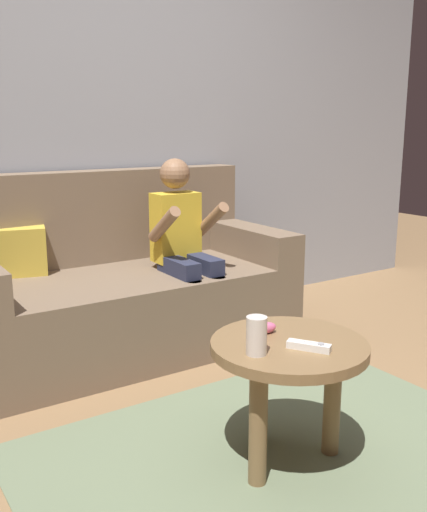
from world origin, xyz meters
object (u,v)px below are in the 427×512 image
Objects in this scene: person_seated_on_couch at (184,243)px; game_remote_white_near_edge at (309,346)px; nunchuk_pink at (264,328)px; couch at (122,289)px; soda_can at (257,336)px; coffee_table at (287,365)px.

person_seated_on_couch reaches higher than game_remote_white_near_edge.
nunchuk_pink is (-0.28, -1.01, -0.10)m from person_seated_on_couch.
couch is 1.40m from game_remote_white_near_edge.
couch is at bearing 84.02° from soda_can.
game_remote_white_near_edge is 1.41× the size of nunchuk_pink.
person_seated_on_couch is 1.23m from game_remote_white_near_edge.
couch is 0.41m from person_seated_on_couch.
person_seated_on_couch reaches higher than couch.
game_remote_white_near_edge is at bearing -89.04° from couch.
coffee_table is 3.83× the size of game_remote_white_near_edge.
person_seated_on_couch is at bearing 74.66° from nunchuk_pink.
nunchuk_pink is at bearing 44.45° from soda_can.
person_seated_on_couch reaches higher than coffee_table.
coffee_table is at bearing -102.93° from person_seated_on_couch.
soda_can is at bearing -168.84° from coffee_table.
coffee_table is 5.42× the size of nunchuk_pink.
person_seated_on_couch is 1.05m from nunchuk_pink.
game_remote_white_near_edge is at bearing -101.67° from person_seated_on_couch.
person_seated_on_couch is 10.09× the size of nunchuk_pink.
nunchuk_pink is at bearing 102.13° from coffee_table.
game_remote_white_near_edge is (-0.25, -1.20, -0.11)m from person_seated_on_couch.
couch reaches higher than coffee_table.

